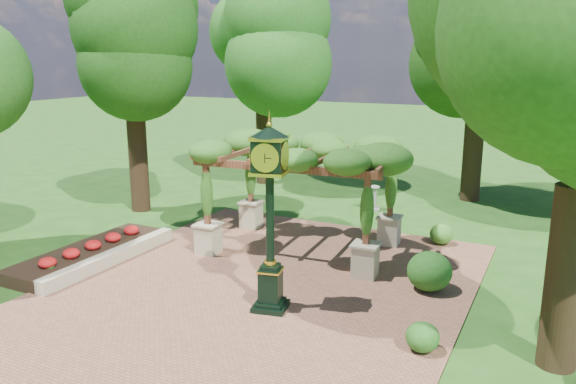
% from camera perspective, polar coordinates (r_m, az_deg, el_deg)
% --- Properties ---
extents(ground, '(120.00, 120.00, 0.00)m').
position_cam_1_polar(ground, '(13.85, -4.74, -11.07)').
color(ground, '#1E4714').
rests_on(ground, ground).
extents(brick_plaza, '(10.00, 12.00, 0.04)m').
position_cam_1_polar(brick_plaza, '(14.63, -2.68, -9.57)').
color(brick_plaza, brown).
rests_on(brick_plaza, ground).
extents(border_wall, '(0.35, 5.00, 0.40)m').
position_cam_1_polar(border_wall, '(16.81, -17.44, -6.42)').
color(border_wall, '#C6B793').
rests_on(border_wall, ground).
extents(flower_bed, '(1.50, 5.00, 0.36)m').
position_cam_1_polar(flower_bed, '(17.43, -19.58, -5.95)').
color(flower_bed, red).
rests_on(flower_bed, ground).
extents(pedestal_clock, '(1.02, 1.02, 4.36)m').
position_cam_1_polar(pedestal_clock, '(12.52, -1.86, -1.02)').
color(pedestal_clock, black).
rests_on(pedestal_clock, brick_plaza).
extents(pergola, '(5.82, 3.89, 3.51)m').
position_cam_1_polar(pergola, '(16.62, 1.36, 3.57)').
color(pergola, '#BBB08B').
rests_on(pergola, brick_plaza).
extents(sundial, '(0.62, 0.62, 0.94)m').
position_cam_1_polar(sundial, '(21.90, 8.63, -0.78)').
color(sundial, gray).
rests_on(sundial, ground).
extents(shrub_front, '(0.86, 0.86, 0.60)m').
position_cam_1_polar(shrub_front, '(11.81, 13.51, -14.14)').
color(shrub_front, '#225618').
rests_on(shrub_front, brick_plaza).
extents(shrub_mid, '(1.46, 1.46, 1.00)m').
position_cam_1_polar(shrub_mid, '(14.60, 14.18, -7.83)').
color(shrub_mid, '#1E4F16').
rests_on(shrub_mid, brick_plaza).
extents(shrub_back, '(0.94, 0.94, 0.65)m').
position_cam_1_polar(shrub_back, '(18.27, 15.32, -4.15)').
color(shrub_back, '#336A1E').
rests_on(shrub_back, brick_plaza).
extents(tree_west_near, '(3.92, 3.92, 9.44)m').
position_cam_1_polar(tree_west_near, '(21.76, -15.70, 14.86)').
color(tree_west_near, '#382316').
rests_on(tree_west_near, ground).
extents(tree_west_far, '(4.25, 4.25, 8.69)m').
position_cam_1_polar(tree_west_far, '(25.96, -2.56, 13.90)').
color(tree_west_far, '#322213').
rests_on(tree_west_far, ground).
extents(tree_north, '(4.24, 4.24, 9.27)m').
position_cam_1_polar(tree_north, '(23.85, 19.04, 14.18)').
color(tree_north, '#322414').
rests_on(tree_north, ground).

